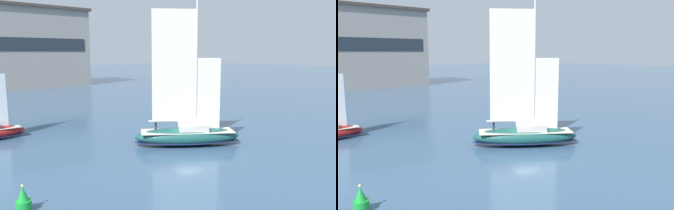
% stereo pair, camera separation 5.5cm
% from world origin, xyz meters
% --- Properties ---
extents(ground_plane, '(400.00, 400.00, 0.00)m').
position_xyz_m(ground_plane, '(0.00, 0.00, 0.00)').
color(ground_plane, '#385675').
extents(waterfront_building, '(33.01, 15.97, 20.57)m').
position_xyz_m(waterfront_building, '(3.66, 67.72, 10.32)').
color(waterfront_building, gray).
rests_on(waterfront_building, ground).
extents(sailboat_main, '(10.26, 8.20, 14.29)m').
position_xyz_m(sailboat_main, '(0.01, -0.01, 1.12)').
color(sailboat_main, '#194C47').
rests_on(sailboat_main, ground).
extents(sailboat_moored_far_slip, '(5.33, 5.15, 7.98)m').
position_xyz_m(sailboat_moored_far_slip, '(10.23, 14.74, 0.54)').
color(sailboat_moored_far_slip, navy).
rests_on(sailboat_moored_far_slip, ground).
extents(channel_buoy, '(0.88, 0.88, 1.63)m').
position_xyz_m(channel_buoy, '(-16.57, -4.16, 0.64)').
color(channel_buoy, green).
rests_on(channel_buoy, ground).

